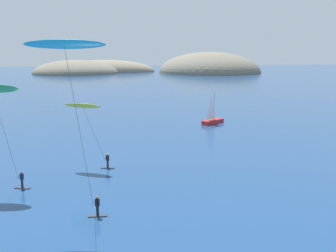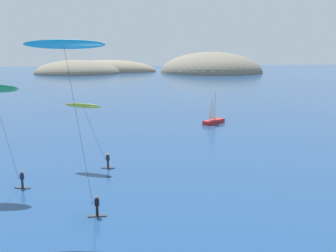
{
  "view_description": "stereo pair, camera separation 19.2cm",
  "coord_description": "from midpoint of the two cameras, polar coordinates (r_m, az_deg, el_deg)",
  "views": [
    {
      "loc": [
        -12.13,
        -16.86,
        13.24
      ],
      "look_at": [
        -6.04,
        21.87,
        5.94
      ],
      "focal_mm": 45.0,
      "sensor_mm": 36.0,
      "label": 1
    },
    {
      "loc": [
        -11.94,
        -16.89,
        13.24
      ],
      "look_at": [
        -6.04,
        21.87,
        5.94
      ],
      "focal_mm": 45.0,
      "sensor_mm": 36.0,
      "label": 2
    }
  ],
  "objects": [
    {
      "name": "headland_island",
      "position": [
        229.64,
        -0.83,
        7.24
      ],
      "size": [
        121.04,
        55.92,
        22.16
      ],
      "color": "#6B6656",
      "rests_on": "ground"
    },
    {
      "name": "sailboat_near",
      "position": [
        75.22,
        6.15,
        0.85
      ],
      "size": [
        5.22,
        4.51,
        5.7
      ],
      "color": "#B22323",
      "rests_on": "ground"
    },
    {
      "name": "kitesurfer_yellow",
      "position": [
        47.59,
        -11.27,
        1.89
      ],
      "size": [
        5.59,
        3.21,
        7.31
      ],
      "color": "#2D2D33",
      "rests_on": "ground"
    },
    {
      "name": "kitesurfer_cyan",
      "position": [
        32.81,
        -13.75,
        9.14
      ],
      "size": [
        6.5,
        2.94,
        13.92
      ],
      "color": "#2D2D33",
      "rests_on": "ground"
    }
  ]
}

